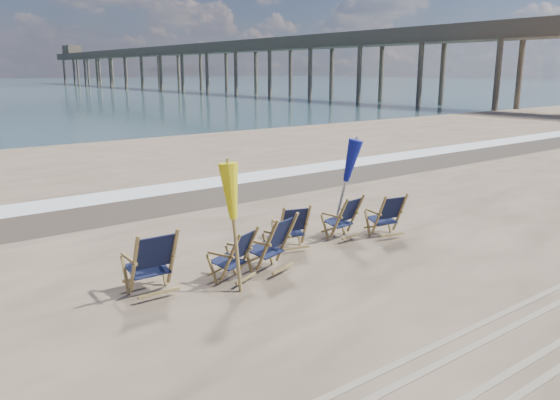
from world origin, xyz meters
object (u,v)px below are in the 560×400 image
(beach_chair_3, at_px, (306,226))
(umbrella_yellow, at_px, (234,199))
(beach_chair_1, at_px, (249,251))
(fishing_pier, at_px, (197,62))
(beach_chair_4, at_px, (356,215))
(umbrella_blue, at_px, (344,164))
(beach_chair_0, at_px, (173,259))
(beach_chair_2, at_px, (287,240))
(beach_chair_5, at_px, (400,214))

(beach_chair_3, bearing_deg, umbrella_yellow, 38.63)
(beach_chair_1, distance_m, fishing_pier, 82.99)
(beach_chair_4, xyz_separation_m, umbrella_blue, (-0.16, 0.23, 1.03))
(beach_chair_3, bearing_deg, beach_chair_1, 34.33)
(beach_chair_0, xyz_separation_m, umbrella_yellow, (0.80, -0.52, 0.93))
(beach_chair_2, xyz_separation_m, umbrella_blue, (2.06, 0.79, 0.98))
(umbrella_blue, height_order, fishing_pier, fishing_pier)
(beach_chair_3, bearing_deg, beach_chair_0, 23.44)
(beach_chair_4, distance_m, umbrella_yellow, 3.71)
(beach_chair_3, distance_m, beach_chair_4, 1.31)
(beach_chair_2, xyz_separation_m, umbrella_yellow, (-1.25, -0.31, 0.96))
(beach_chair_5, distance_m, umbrella_yellow, 4.36)
(beach_chair_5, distance_m, umbrella_blue, 1.57)
(beach_chair_0, distance_m, beach_chair_5, 5.03)
(beach_chair_0, bearing_deg, beach_chair_3, -170.65)
(beach_chair_1, distance_m, umbrella_blue, 3.12)
(beach_chair_3, distance_m, fishing_pier, 81.72)
(beach_chair_4, xyz_separation_m, umbrella_yellow, (-3.46, -0.88, 1.01))
(beach_chair_0, xyz_separation_m, beach_chair_5, (5.03, -0.15, -0.07))
(umbrella_blue, relative_size, fishing_pier, 0.01)
(beach_chair_1, distance_m, beach_chair_4, 3.04)
(beach_chair_1, xyz_separation_m, beach_chair_2, (0.78, -0.02, 0.05))
(beach_chair_5, bearing_deg, beach_chair_3, -2.87)
(beach_chair_5, xyz_separation_m, umbrella_blue, (-0.92, 0.74, 1.02))
(beach_chair_0, height_order, beach_chair_4, beach_chair_0)
(beach_chair_3, bearing_deg, beach_chair_2, 48.43)
(umbrella_blue, bearing_deg, beach_chair_2, -158.93)
(beach_chair_1, relative_size, umbrella_yellow, 0.46)
(umbrella_blue, bearing_deg, beach_chair_0, -171.81)
(beach_chair_0, height_order, beach_chair_3, beach_chair_0)
(beach_chair_4, height_order, beach_chair_5, beach_chair_5)
(beach_chair_3, bearing_deg, umbrella_blue, -152.27)
(beach_chair_4, bearing_deg, beach_chair_0, -2.56)
(beach_chair_3, distance_m, umbrella_yellow, 2.53)
(umbrella_blue, bearing_deg, beach_chair_3, -168.74)
(beach_chair_4, distance_m, umbrella_blue, 1.07)
(beach_chair_0, xyz_separation_m, fishing_pier, (40.74, 72.70, 4.11))
(beach_chair_0, relative_size, umbrella_yellow, 0.54)
(umbrella_yellow, bearing_deg, beach_chair_4, 14.20)
(beach_chair_4, bearing_deg, fishing_pier, -124.17)
(umbrella_blue, bearing_deg, umbrella_yellow, -161.51)
(beach_chair_1, relative_size, beach_chair_4, 0.99)
(fishing_pier, bearing_deg, beach_chair_1, -118.44)
(beach_chair_2, relative_size, beach_chair_5, 1.08)
(beach_chair_0, xyz_separation_m, umbrella_blue, (4.10, 0.59, 0.96))
(beach_chair_1, relative_size, umbrella_blue, 0.45)
(beach_chair_5, bearing_deg, beach_chair_4, -22.83)
(beach_chair_0, distance_m, umbrella_blue, 4.26)
(fishing_pier, bearing_deg, beach_chair_3, -117.58)
(beach_chair_2, relative_size, beach_chair_4, 1.10)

